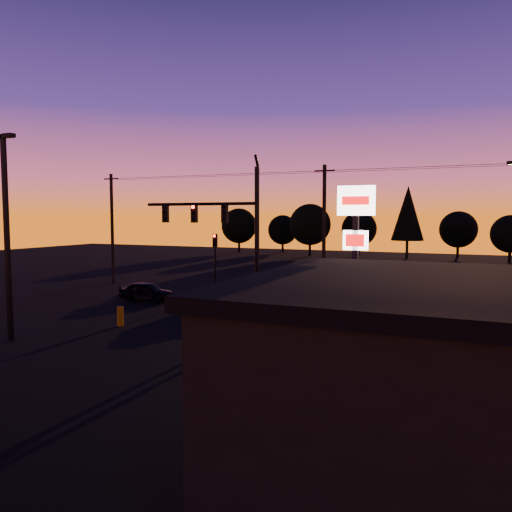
# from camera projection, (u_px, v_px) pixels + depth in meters

# --- Properties ---
(ground) EXTENTS (120.00, 120.00, 0.00)m
(ground) POSITION_uv_depth(u_px,v_px,m) (189.00, 342.00, 22.09)
(ground) COLOR black
(ground) RESTS_ON ground
(lane_arrow) EXTENTS (1.20, 3.10, 0.01)m
(lane_arrow) POSITION_uv_depth(u_px,v_px,m) (217.00, 335.00, 23.40)
(lane_arrow) COLOR beige
(lane_arrow) RESTS_ON ground
(traffic_signal_mast) EXTENTS (6.79, 0.52, 8.58)m
(traffic_signal_mast) POSITION_uv_depth(u_px,v_px,m) (228.00, 229.00, 25.36)
(traffic_signal_mast) COLOR black
(traffic_signal_mast) RESTS_ON ground
(secondary_signal) EXTENTS (0.30, 0.31, 4.35)m
(secondary_signal) POSITION_uv_depth(u_px,v_px,m) (215.00, 255.00, 34.34)
(secondary_signal) COLOR black
(secondary_signal) RESTS_ON ground
(parking_lot_light) EXTENTS (1.25, 0.30, 9.14)m
(parking_lot_light) POSITION_uv_depth(u_px,v_px,m) (6.00, 223.00, 21.99)
(parking_lot_light) COLOR black
(parking_lot_light) RESTS_ON ground
(pylon_sign) EXTENTS (1.50, 0.28, 6.80)m
(pylon_sign) POSITION_uv_depth(u_px,v_px,m) (356.00, 232.00, 20.20)
(pylon_sign) COLOR black
(pylon_sign) RESTS_ON ground
(utility_pole_0) EXTENTS (1.40, 0.26, 9.00)m
(utility_pole_0) POSITION_uv_depth(u_px,v_px,m) (112.00, 228.00, 40.97)
(utility_pole_0) COLOR black
(utility_pole_0) RESTS_ON ground
(utility_pole_1) EXTENTS (1.40, 0.26, 9.00)m
(utility_pole_1) POSITION_uv_depth(u_px,v_px,m) (324.00, 231.00, 33.64)
(utility_pole_1) COLOR black
(utility_pole_1) RESTS_ON ground
(power_wires) EXTENTS (36.00, 1.22, 0.07)m
(power_wires) POSITION_uv_depth(u_px,v_px,m) (325.00, 171.00, 33.32)
(power_wires) COLOR black
(power_wires) RESTS_ON ground
(bollard) EXTENTS (0.33, 0.33, 0.99)m
(bollard) POSITION_uv_depth(u_px,v_px,m) (120.00, 316.00, 25.32)
(bollard) COLOR #B57A05
(bollard) RESTS_ON ground
(tree_0) EXTENTS (5.36, 5.36, 6.74)m
(tree_0) POSITION_uv_depth(u_px,v_px,m) (239.00, 226.00, 76.21)
(tree_0) COLOR black
(tree_0) RESTS_ON ground
(tree_1) EXTENTS (4.54, 4.54, 5.71)m
(tree_1) POSITION_uv_depth(u_px,v_px,m) (283.00, 230.00, 76.54)
(tree_1) COLOR black
(tree_1) RESTS_ON ground
(tree_2) EXTENTS (5.77, 5.78, 7.26)m
(tree_2) POSITION_uv_depth(u_px,v_px,m) (310.00, 225.00, 69.47)
(tree_2) COLOR black
(tree_2) RESTS_ON ground
(tree_3) EXTENTS (4.95, 4.95, 6.22)m
(tree_3) POSITION_uv_depth(u_px,v_px,m) (359.00, 229.00, 70.72)
(tree_3) COLOR black
(tree_3) RESTS_ON ground
(tree_4) EXTENTS (4.18, 4.18, 9.50)m
(tree_4) POSITION_uv_depth(u_px,v_px,m) (408.00, 213.00, 64.96)
(tree_4) COLOR black
(tree_4) RESTS_ON ground
(tree_5) EXTENTS (4.95, 4.95, 6.22)m
(tree_5) POSITION_uv_depth(u_px,v_px,m) (458.00, 230.00, 67.24)
(tree_5) COLOR black
(tree_5) RESTS_ON ground
(tree_6) EXTENTS (4.54, 4.54, 5.71)m
(tree_6) POSITION_uv_depth(u_px,v_px,m) (511.00, 234.00, 59.36)
(tree_6) COLOR black
(tree_6) RESTS_ON ground
(car_left) EXTENTS (3.79, 1.83, 1.25)m
(car_left) POSITION_uv_depth(u_px,v_px,m) (146.00, 291.00, 32.85)
(car_left) COLOR black
(car_left) RESTS_ON ground
(car_mid) EXTENTS (4.53, 1.79, 1.47)m
(car_mid) POSITION_uv_depth(u_px,v_px,m) (223.00, 300.00, 28.89)
(car_mid) COLOR black
(car_mid) RESTS_ON ground
(car_right) EXTENTS (4.61, 2.72, 1.25)m
(car_right) POSITION_uv_depth(u_px,v_px,m) (375.00, 309.00, 26.56)
(car_right) COLOR black
(car_right) RESTS_ON ground
(suv_parked) EXTENTS (2.43, 5.15, 1.42)m
(suv_parked) POSITION_uv_depth(u_px,v_px,m) (445.00, 388.00, 14.13)
(suv_parked) COLOR black
(suv_parked) RESTS_ON ground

